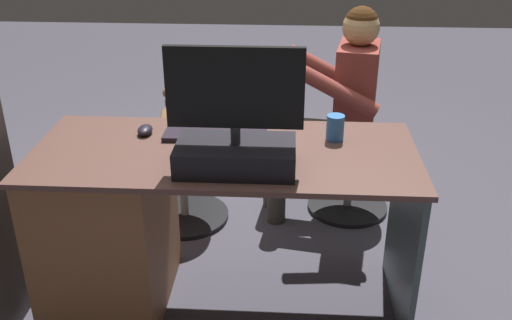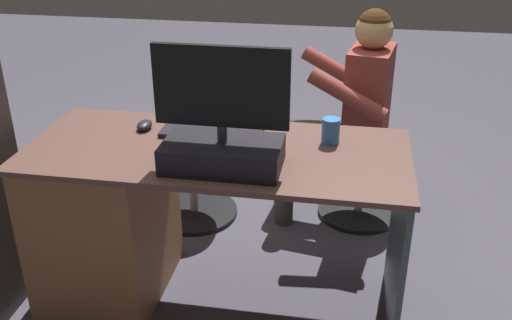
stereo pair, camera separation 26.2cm
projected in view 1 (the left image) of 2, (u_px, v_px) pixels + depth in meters
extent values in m
plane|color=#4A4754|center=(235.00, 254.00, 2.91)|extent=(10.00, 10.00, 0.00)
cube|color=brown|center=(224.00, 153.00, 2.29)|extent=(1.51, 0.65, 0.02)
cube|color=#975F39|center=(108.00, 228.00, 2.47)|extent=(0.48, 0.60, 0.71)
cube|color=#455758|center=(403.00, 238.00, 2.41)|extent=(0.02, 0.59, 0.71)
cube|color=black|center=(236.00, 156.00, 2.12)|extent=(0.43, 0.25, 0.10)
cylinder|color=#333338|center=(235.00, 135.00, 2.09)|extent=(0.04, 0.04, 0.06)
cube|color=black|center=(235.00, 88.00, 2.01)|extent=(0.48, 0.02, 0.29)
cube|color=black|center=(235.00, 87.00, 2.02)|extent=(0.45, 0.00, 0.26)
cube|color=black|center=(215.00, 135.00, 2.40)|extent=(0.42, 0.14, 0.02)
ellipsoid|color=black|center=(145.00, 130.00, 2.42)|extent=(0.06, 0.10, 0.04)
cylinder|color=#3372BF|center=(335.00, 128.00, 2.35)|extent=(0.07, 0.07, 0.10)
cube|color=black|center=(193.00, 148.00, 2.28)|extent=(0.10, 0.16, 0.02)
cube|color=silver|center=(237.00, 156.00, 2.21)|extent=(0.27, 0.33, 0.02)
cylinder|color=black|center=(185.00, 215.00, 3.22)|extent=(0.48, 0.48, 0.03)
cylinder|color=gray|center=(183.00, 185.00, 3.14)|extent=(0.04, 0.04, 0.36)
cylinder|color=maroon|center=(181.00, 150.00, 3.05)|extent=(0.39, 0.39, 0.06)
ellipsoid|color=#986C4A|center=(180.00, 129.00, 2.99)|extent=(0.17, 0.14, 0.18)
sphere|color=#986C4A|center=(178.00, 103.00, 2.93)|extent=(0.14, 0.14, 0.14)
sphere|color=beige|center=(180.00, 101.00, 2.99)|extent=(0.05, 0.05, 0.05)
sphere|color=#986C4A|center=(187.00, 93.00, 2.91)|extent=(0.06, 0.06, 0.06)
sphere|color=#986C4A|center=(168.00, 93.00, 2.91)|extent=(0.06, 0.06, 0.06)
cylinder|color=#986C4A|center=(197.00, 120.00, 3.00)|extent=(0.05, 0.13, 0.09)
cylinder|color=#986C4A|center=(164.00, 120.00, 3.01)|extent=(0.05, 0.13, 0.09)
cylinder|color=#986C4A|center=(192.00, 132.00, 3.10)|extent=(0.06, 0.11, 0.06)
cylinder|color=#986C4A|center=(175.00, 132.00, 3.11)|extent=(0.06, 0.11, 0.06)
cylinder|color=black|center=(347.00, 206.00, 3.31)|extent=(0.45, 0.45, 0.03)
cylinder|color=gray|center=(349.00, 176.00, 3.23)|extent=(0.04, 0.04, 0.36)
cylinder|color=#45524F|center=(352.00, 142.00, 3.14)|extent=(0.39, 0.39, 0.06)
cube|color=brown|center=(356.00, 92.00, 3.01)|extent=(0.25, 0.35, 0.50)
sphere|color=tan|center=(361.00, 27.00, 2.87)|extent=(0.18, 0.18, 0.18)
sphere|color=#452911|center=(361.00, 24.00, 2.86)|extent=(0.17, 0.17, 0.17)
cylinder|color=brown|center=(340.00, 92.00, 2.79)|extent=(0.40, 0.14, 0.24)
cylinder|color=brown|center=(322.00, 68.00, 3.14)|extent=(0.40, 0.14, 0.24)
cylinder|color=#3F3E36|center=(318.00, 142.00, 3.01)|extent=(0.43, 0.18, 0.11)
cylinder|color=#3F3E36|center=(277.00, 185.00, 3.10)|extent=(0.10, 0.10, 0.44)
cylinder|color=#3F3E36|center=(311.00, 128.00, 3.17)|extent=(0.43, 0.18, 0.11)
cylinder|color=#3F3E36|center=(272.00, 170.00, 3.26)|extent=(0.10, 0.10, 0.44)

